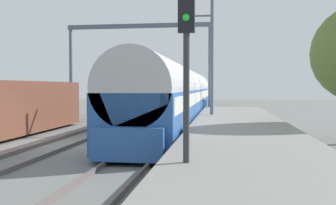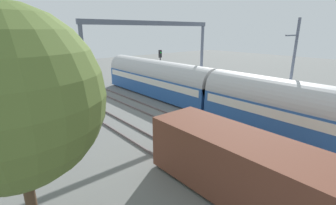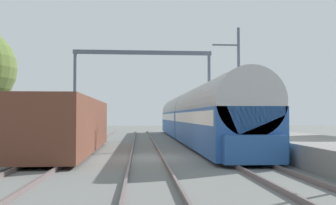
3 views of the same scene
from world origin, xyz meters
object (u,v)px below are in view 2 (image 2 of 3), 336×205
object	(u,v)px
person_crossing	(203,94)
catenary_gantry	(154,49)
passenger_train	(215,92)
freight_car	(289,190)
railway_signal_far	(160,65)

from	to	relation	value
person_crossing	catenary_gantry	distance (m)	7.24
passenger_train	freight_car	distance (m)	12.83
freight_car	catenary_gantry	distance (m)	14.62
passenger_train	freight_car	size ratio (longest dim) A/B	2.53
freight_car	person_crossing	xyz separation A→B (m)	(9.55, 12.66, -0.44)
freight_car	passenger_train	bearing A→B (deg)	51.33
passenger_train	railway_signal_far	distance (m)	10.21
passenger_train	railway_signal_far	xyz separation A→B (m)	(1.92, 9.96, 1.16)
person_crossing	railway_signal_far	distance (m)	7.61
railway_signal_far	catenary_gantry	distance (m)	9.16
passenger_train	person_crossing	size ratio (longest dim) A/B	18.99
freight_car	catenary_gantry	world-z (taller)	catenary_gantry
passenger_train	catenary_gantry	distance (m)	6.41
passenger_train	freight_car	world-z (taller)	passenger_train
passenger_train	railway_signal_far	world-z (taller)	railway_signal_far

